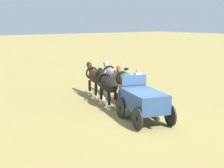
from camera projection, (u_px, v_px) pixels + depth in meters
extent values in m
plane|color=#9E8C4C|center=(144.00, 122.00, 16.72)|extent=(220.00, 220.00, 0.00)
cube|color=#2D4C7A|center=(144.00, 101.00, 16.50)|extent=(3.04, 2.27, 0.94)
cube|color=brown|center=(132.00, 85.00, 17.88)|extent=(0.94, 1.52, 0.12)
cube|color=#2D4C7A|center=(129.00, 95.00, 18.37)|extent=(0.58, 1.28, 0.60)
cube|color=#2D4C7A|center=(134.00, 80.00, 17.54)|extent=(0.46, 1.38, 0.55)
cube|color=black|center=(144.00, 111.00, 16.61)|extent=(2.90, 0.99, 0.16)
cylinder|color=black|center=(120.00, 108.00, 17.30)|extent=(1.09, 0.39, 1.11)
cylinder|color=black|center=(120.00, 108.00, 17.30)|extent=(0.24, 0.23, 0.20)
cylinder|color=black|center=(150.00, 105.00, 17.91)|extent=(1.09, 0.39, 1.11)
cylinder|color=black|center=(150.00, 105.00, 17.91)|extent=(0.24, 0.23, 0.20)
cylinder|color=black|center=(137.00, 119.00, 15.31)|extent=(1.09, 0.39, 1.11)
cylinder|color=black|center=(137.00, 119.00, 15.31)|extent=(0.24, 0.23, 0.20)
cylinder|color=black|center=(170.00, 115.00, 15.92)|extent=(1.09, 0.39, 1.11)
cylinder|color=black|center=(170.00, 115.00, 15.92)|extent=(0.24, 0.23, 0.20)
cylinder|color=brown|center=(124.00, 99.00, 19.04)|extent=(2.52, 0.82, 0.10)
cube|color=#2D2D33|center=(125.00, 83.00, 17.85)|extent=(0.47, 0.42, 0.16)
cube|color=#338C4C|center=(126.00, 78.00, 17.68)|extent=(0.33, 0.41, 0.55)
sphere|color=tan|center=(126.00, 71.00, 17.61)|extent=(0.22, 0.22, 0.22)
cylinder|color=black|center=(126.00, 69.00, 17.58)|extent=(0.24, 0.24, 0.08)
cube|color=#BCB293|center=(137.00, 82.00, 18.08)|extent=(0.47, 0.42, 0.16)
cube|color=silver|center=(138.00, 77.00, 17.92)|extent=(0.33, 0.41, 0.55)
sphere|color=tan|center=(138.00, 71.00, 17.85)|extent=(0.22, 0.22, 0.22)
ellipsoid|color=black|center=(109.00, 85.00, 19.51)|extent=(2.25, 1.46, 0.92)
cylinder|color=black|center=(101.00, 94.00, 20.23)|extent=(0.18, 0.18, 0.67)
cone|color=silver|center=(101.00, 102.00, 20.32)|extent=(0.30, 0.30, 0.29)
cylinder|color=black|center=(109.00, 93.00, 20.40)|extent=(0.18, 0.18, 0.67)
cone|color=silver|center=(109.00, 101.00, 20.49)|extent=(0.30, 0.30, 0.29)
cylinder|color=black|center=(109.00, 99.00, 18.89)|extent=(0.18, 0.18, 0.67)
cone|color=silver|center=(109.00, 107.00, 18.98)|extent=(0.30, 0.30, 0.29)
cylinder|color=black|center=(117.00, 99.00, 19.06)|extent=(0.18, 0.18, 0.67)
cone|color=silver|center=(117.00, 106.00, 19.15)|extent=(0.30, 0.30, 0.29)
cylinder|color=black|center=(102.00, 75.00, 20.63)|extent=(1.01, 0.61, 0.81)
ellipsoid|color=black|center=(100.00, 70.00, 20.92)|extent=(0.65, 0.42, 0.32)
cube|color=silver|center=(99.00, 69.00, 21.18)|extent=(0.09, 0.11, 0.24)
torus|color=black|center=(104.00, 80.00, 20.35)|extent=(0.38, 0.94, 0.95)
cylinder|color=black|center=(115.00, 93.00, 18.56)|extent=(0.14, 0.14, 0.80)
ellipsoid|color=brown|center=(129.00, 82.00, 19.94)|extent=(2.30, 1.48, 0.92)
cylinder|color=brown|center=(120.00, 92.00, 20.68)|extent=(0.18, 0.18, 0.71)
cone|color=silver|center=(120.00, 100.00, 20.78)|extent=(0.30, 0.30, 0.30)
cylinder|color=brown|center=(128.00, 91.00, 20.85)|extent=(0.18, 0.18, 0.71)
cone|color=silver|center=(128.00, 99.00, 20.95)|extent=(0.30, 0.30, 0.30)
cylinder|color=brown|center=(130.00, 97.00, 19.31)|extent=(0.18, 0.18, 0.71)
cone|color=silver|center=(130.00, 105.00, 19.41)|extent=(0.30, 0.30, 0.30)
cylinder|color=brown|center=(137.00, 96.00, 19.48)|extent=(0.18, 0.18, 0.71)
cone|color=silver|center=(137.00, 104.00, 19.58)|extent=(0.30, 0.30, 0.30)
cylinder|color=brown|center=(121.00, 73.00, 21.08)|extent=(1.01, 0.61, 0.81)
ellipsoid|color=brown|center=(119.00, 68.00, 21.37)|extent=(0.65, 0.42, 0.32)
cube|color=silver|center=(117.00, 68.00, 21.63)|extent=(0.09, 0.11, 0.24)
torus|color=black|center=(123.00, 78.00, 20.80)|extent=(0.38, 0.95, 0.95)
cylinder|color=black|center=(136.00, 91.00, 18.97)|extent=(0.14, 0.14, 0.80)
ellipsoid|color=#331E14|center=(96.00, 77.00, 21.88)|extent=(2.22, 1.42, 0.87)
cylinder|color=#331E14|center=(90.00, 86.00, 22.61)|extent=(0.18, 0.18, 0.74)
cone|color=silver|center=(90.00, 93.00, 22.71)|extent=(0.30, 0.30, 0.32)
cylinder|color=#331E14|center=(96.00, 85.00, 22.77)|extent=(0.18, 0.18, 0.74)
cone|color=silver|center=(96.00, 92.00, 22.87)|extent=(0.30, 0.30, 0.32)
cylinder|color=#331E14|center=(96.00, 90.00, 21.28)|extent=(0.18, 0.18, 0.74)
cone|color=silver|center=(96.00, 97.00, 21.38)|extent=(0.30, 0.30, 0.32)
cylinder|color=#331E14|center=(103.00, 89.00, 21.44)|extent=(0.18, 0.18, 0.74)
cone|color=silver|center=(103.00, 97.00, 21.54)|extent=(0.30, 0.30, 0.32)
cylinder|color=#331E14|center=(90.00, 68.00, 23.00)|extent=(1.01, 0.61, 0.81)
ellipsoid|color=#331E14|center=(89.00, 64.00, 23.29)|extent=(0.65, 0.42, 0.32)
cube|color=silver|center=(88.00, 64.00, 23.55)|extent=(0.09, 0.11, 0.24)
torus|color=black|center=(92.00, 73.00, 22.72)|extent=(0.37, 0.90, 0.91)
cylinder|color=black|center=(101.00, 84.00, 20.95)|extent=(0.14, 0.14, 0.80)
ellipsoid|color=#9E998E|center=(114.00, 75.00, 22.33)|extent=(2.37, 1.50, 0.92)
cylinder|color=#9E998E|center=(107.00, 84.00, 23.09)|extent=(0.18, 0.18, 0.73)
cone|color=silver|center=(107.00, 91.00, 23.19)|extent=(0.30, 0.30, 0.31)
cylinder|color=#9E998E|center=(113.00, 84.00, 23.27)|extent=(0.18, 0.18, 0.73)
cone|color=silver|center=(113.00, 91.00, 23.37)|extent=(0.30, 0.30, 0.31)
cylinder|color=#9E998E|center=(114.00, 88.00, 21.68)|extent=(0.18, 0.18, 0.73)
cone|color=silver|center=(114.00, 96.00, 21.78)|extent=(0.30, 0.30, 0.31)
cylinder|color=#9E998E|center=(121.00, 88.00, 21.85)|extent=(0.18, 0.18, 0.73)
cone|color=silver|center=(121.00, 95.00, 21.95)|extent=(0.30, 0.30, 0.31)
cylinder|color=#9E998E|center=(107.00, 67.00, 23.50)|extent=(1.01, 0.61, 0.81)
ellipsoid|color=#9E998E|center=(106.00, 63.00, 23.79)|extent=(0.65, 0.42, 0.32)
cube|color=silver|center=(104.00, 63.00, 24.05)|extent=(0.09, 0.11, 0.24)
torus|color=black|center=(109.00, 72.00, 23.22)|extent=(0.38, 0.94, 0.94)
cylinder|color=black|center=(120.00, 83.00, 21.33)|extent=(0.14, 0.14, 0.80)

